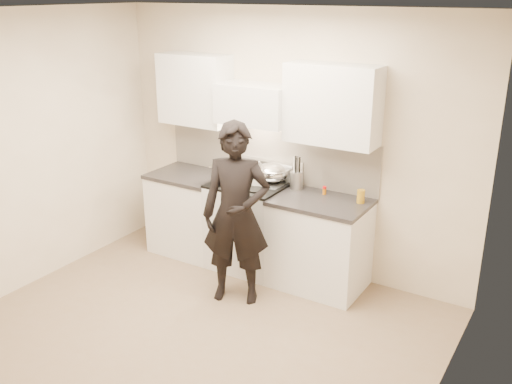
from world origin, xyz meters
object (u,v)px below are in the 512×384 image
(stove, at_px, (249,225))
(utensil_crock, at_px, (296,179))
(counter_right, at_px, (319,243))
(wok, at_px, (272,173))
(person, at_px, (236,214))

(stove, bearing_deg, utensil_crock, 19.39)
(stove, relative_size, counter_right, 1.04)
(stove, bearing_deg, wok, 35.91)
(counter_right, distance_m, wok, 0.88)
(counter_right, bearing_deg, wok, 167.09)
(person, bearing_deg, utensil_crock, 53.60)
(wok, height_order, utensil_crock, utensil_crock)
(counter_right, distance_m, person, 0.95)
(stove, distance_m, utensil_crock, 0.74)
(counter_right, relative_size, utensil_crock, 2.70)
(counter_right, xyz_separation_m, wok, (-0.63, 0.14, 0.59))
(wok, distance_m, utensil_crock, 0.27)
(stove, bearing_deg, counter_right, 0.00)
(utensil_crock, bearing_deg, person, -104.12)
(utensil_crock, height_order, person, person)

